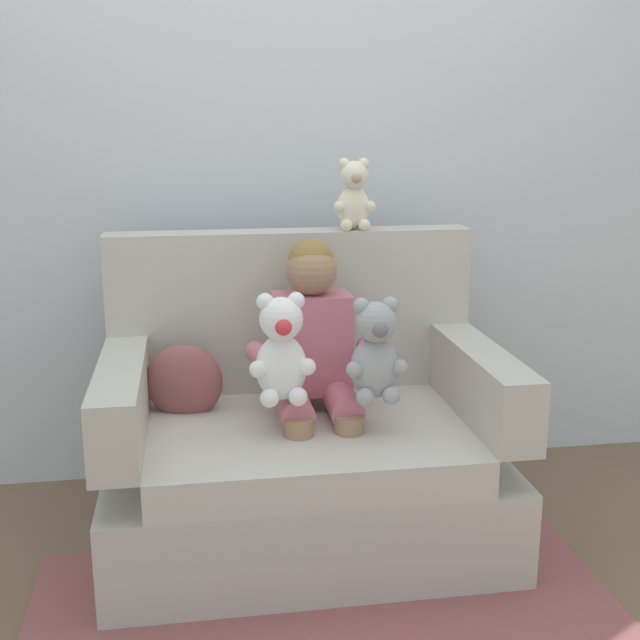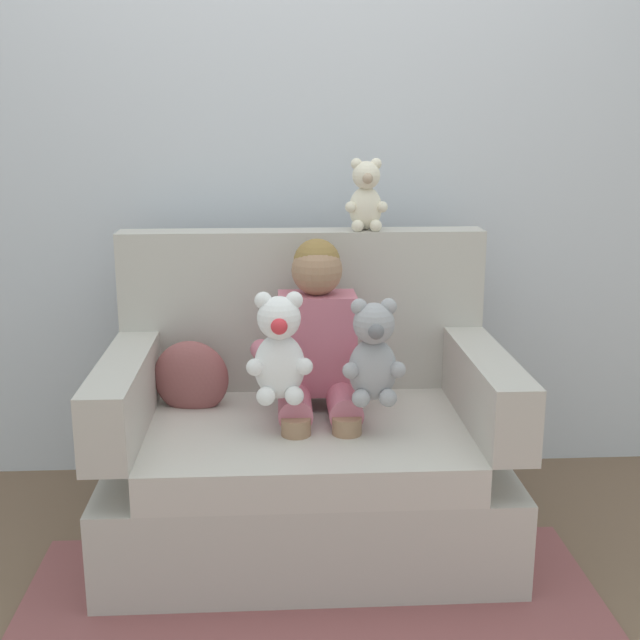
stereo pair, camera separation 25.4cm
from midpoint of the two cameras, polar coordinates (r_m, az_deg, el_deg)
The scene contains 8 objects.
ground_plane at distance 2.87m, azimuth -3.64°, elevation -15.24°, with size 8.00×8.00×0.00m, color brown.
back_wall at distance 3.17m, azimuth -5.22°, elevation 12.11°, with size 6.00×0.10×2.60m, color silver.
armchair at distance 2.77m, azimuth -3.84°, elevation -8.93°, with size 1.30×0.85×1.02m.
seated_child at distance 2.68m, azimuth -3.09°, elevation -2.34°, with size 0.45×0.39×0.82m.
plush_white at distance 2.50m, azimuth -5.65°, elevation -2.25°, with size 0.21×0.17×0.35m.
plush_grey at distance 2.50m, azimuth 1.01°, elevation -2.35°, with size 0.20×0.16×0.33m.
plush_cream_on_backrest at distance 2.89m, azimuth -0.15°, elevation 8.66°, with size 0.15×0.12×0.25m.
throw_pillow at distance 2.80m, azimuth -12.12°, elevation -4.33°, with size 0.26×0.12×0.26m, color #8C4C4C.
Camera 1 is at (-0.35, -2.48, 1.41)m, focal length 45.49 mm.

